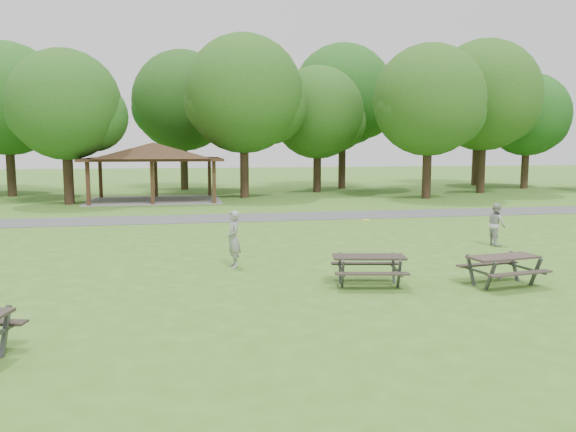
# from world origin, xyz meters

# --- Properties ---
(ground) EXTENTS (160.00, 160.00, 0.00)m
(ground) POSITION_xyz_m (0.00, 0.00, 0.00)
(ground) COLOR #3D6D1F
(ground) RESTS_ON ground
(asphalt_path) EXTENTS (120.00, 3.20, 0.02)m
(asphalt_path) POSITION_xyz_m (0.00, 14.00, 0.01)
(asphalt_path) COLOR #49494C
(asphalt_path) RESTS_ON ground
(pavilion) EXTENTS (8.60, 7.01, 3.76)m
(pavilion) POSITION_xyz_m (-4.00, 24.00, 3.06)
(pavilion) COLOR #371E14
(pavilion) RESTS_ON ground
(tree_row_c) EXTENTS (8.19, 7.80, 10.67)m
(tree_row_c) POSITION_xyz_m (-13.90, 29.03, 6.54)
(tree_row_c) COLOR black
(tree_row_c) RESTS_ON ground
(tree_row_d) EXTENTS (6.93, 6.60, 9.27)m
(tree_row_d) POSITION_xyz_m (-8.92, 22.53, 5.77)
(tree_row_d) COLOR black
(tree_row_d) RESTS_ON ground
(tree_row_e) EXTENTS (8.40, 8.00, 11.02)m
(tree_row_e) POSITION_xyz_m (2.10, 25.03, 6.78)
(tree_row_e) COLOR #321F16
(tree_row_e) RESTS_ON ground
(tree_row_f) EXTENTS (7.35, 7.00, 9.55)m
(tree_row_f) POSITION_xyz_m (8.09, 28.53, 5.84)
(tree_row_f) COLOR black
(tree_row_f) RESTS_ON ground
(tree_row_g) EXTENTS (7.77, 7.40, 10.25)m
(tree_row_g) POSITION_xyz_m (14.09, 22.03, 6.33)
(tree_row_g) COLOR black
(tree_row_g) RESTS_ON ground
(tree_row_h) EXTENTS (8.61, 8.20, 11.37)m
(tree_row_h) POSITION_xyz_m (20.10, 25.53, 7.03)
(tree_row_h) COLOR black
(tree_row_h) RESTS_ON ground
(tree_row_i) EXTENTS (7.14, 6.80, 9.52)m
(tree_row_i) POSITION_xyz_m (26.08, 29.03, 5.91)
(tree_row_i) COLOR #322116
(tree_row_i) RESTS_ON ground
(tree_deep_b) EXTENTS (8.40, 8.00, 11.13)m
(tree_deep_b) POSITION_xyz_m (-1.90, 33.03, 6.89)
(tree_deep_b) COLOR black
(tree_deep_b) RESTS_ON ground
(tree_deep_c) EXTENTS (8.82, 8.40, 11.90)m
(tree_deep_c) POSITION_xyz_m (11.10, 32.03, 7.44)
(tree_deep_c) COLOR #311D15
(tree_deep_c) RESTS_ON ground
(tree_deep_d) EXTENTS (8.40, 8.00, 11.27)m
(tree_deep_d) POSITION_xyz_m (24.10, 33.53, 7.03)
(tree_deep_d) COLOR #332116
(tree_deep_d) RESTS_ON ground
(picnic_table_middle) EXTENTS (2.05, 1.77, 0.79)m
(picnic_table_middle) POSITION_xyz_m (2.29, -0.13, 0.58)
(picnic_table_middle) COLOR #2A231E
(picnic_table_middle) RESTS_ON ground
(picnic_table_far) EXTENTS (2.00, 1.70, 0.78)m
(picnic_table_far) POSITION_xyz_m (5.63, -0.77, 0.57)
(picnic_table_far) COLOR #322824
(picnic_table_far) RESTS_ON ground
(frisbee_in_flight) EXTENTS (0.28, 0.28, 0.02)m
(frisbee_in_flight) POSITION_xyz_m (3.44, 3.51, 1.18)
(frisbee_in_flight) COLOR yellow
(frisbee_in_flight) RESTS_ON ground
(frisbee_thrower) EXTENTS (0.47, 0.65, 1.66)m
(frisbee_thrower) POSITION_xyz_m (-0.87, 2.65, 0.83)
(frisbee_thrower) COLOR gray
(frisbee_thrower) RESTS_ON ground
(frisbee_catcher) EXTENTS (0.61, 0.76, 1.51)m
(frisbee_catcher) POSITION_xyz_m (8.64, 4.54, 0.75)
(frisbee_catcher) COLOR #ABABAD
(frisbee_catcher) RESTS_ON ground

